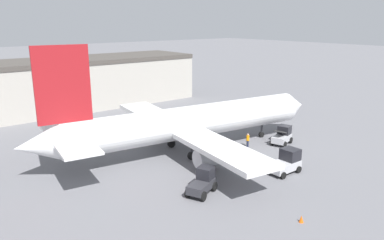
# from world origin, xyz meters

# --- Properties ---
(ground_plane) EXTENTS (400.00, 400.00, 0.00)m
(ground_plane) POSITION_xyz_m (0.00, 0.00, 0.00)
(ground_plane) COLOR slate
(terminal_building) EXTENTS (63.99, 11.95, 8.37)m
(terminal_building) POSITION_xyz_m (-12.44, 30.35, 4.19)
(terminal_building) COLOR #ADA89E
(terminal_building) RESTS_ON ground_plane
(airplane) EXTENTS (35.98, 28.64, 12.51)m
(airplane) POSITION_xyz_m (-1.01, 0.14, 3.52)
(airplane) COLOR silver
(airplane) RESTS_ON ground_plane
(ground_crew_worker) EXTENTS (0.36, 0.36, 1.64)m
(ground_crew_worker) POSITION_xyz_m (6.12, -2.96, 0.88)
(ground_crew_worker) COLOR #1E2338
(ground_crew_worker) RESTS_ON ground_plane
(baggage_tug) EXTENTS (3.42, 2.12, 2.30)m
(baggage_tug) POSITION_xyz_m (3.41, -10.62, 1.05)
(baggage_tug) COLOR #B2B2B7
(baggage_tug) RESTS_ON ground_plane
(belt_loader_truck) EXTENTS (3.27, 2.60, 2.16)m
(belt_loader_truck) POSITION_xyz_m (10.26, -4.81, 1.03)
(belt_loader_truck) COLOR #B2B2B7
(belt_loader_truck) RESTS_ON ground_plane
(pushback_tug) EXTENTS (3.45, 2.78, 2.20)m
(pushback_tug) POSITION_xyz_m (-6.00, -9.03, 1.02)
(pushback_tug) COLOR #2D2D33
(pushback_tug) RESTS_ON ground_plane
(safety_cone_near) EXTENTS (0.36, 0.36, 0.55)m
(safety_cone_near) POSITION_xyz_m (-3.43, -17.42, 0.28)
(safety_cone_near) COLOR #EF590F
(safety_cone_near) RESTS_ON ground_plane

